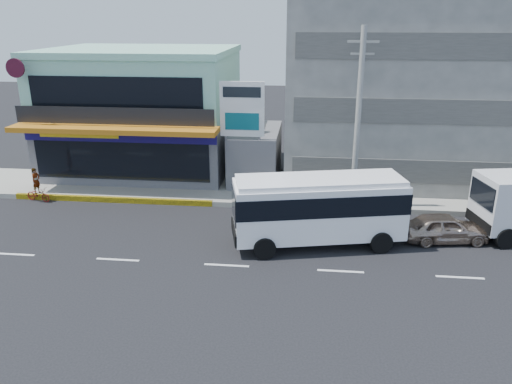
# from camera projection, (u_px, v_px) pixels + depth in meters

# --- Properties ---
(ground) EXTENTS (120.00, 120.00, 0.00)m
(ground) POSITION_uv_depth(u_px,v_px,m) (227.00, 265.00, 22.09)
(ground) COLOR black
(ground) RESTS_ON ground
(sidewalk) EXTENTS (70.00, 5.00, 0.30)m
(sidewalk) POSITION_uv_depth(u_px,v_px,m) (333.00, 194.00, 30.43)
(sidewalk) COLOR gray
(sidewalk) RESTS_ON ground
(shop_building) EXTENTS (12.40, 11.70, 8.00)m
(shop_building) POSITION_uv_depth(u_px,v_px,m) (145.00, 114.00, 34.63)
(shop_building) COLOR #4E4E54
(shop_building) RESTS_ON ground
(concrete_building) EXTENTS (16.00, 12.00, 14.00)m
(concrete_building) POSITION_uv_depth(u_px,v_px,m) (412.00, 71.00, 32.78)
(concrete_building) COLOR gray
(concrete_building) RESTS_ON ground
(gap_structure) EXTENTS (3.00, 6.00, 3.50)m
(gap_structure) POSITION_uv_depth(u_px,v_px,m) (256.00, 156.00, 32.75)
(gap_structure) COLOR #4E4E54
(gap_structure) RESTS_ON ground
(satellite_dish) EXTENTS (1.50, 1.50, 0.15)m
(satellite_dish) POSITION_uv_depth(u_px,v_px,m) (254.00, 132.00, 31.20)
(satellite_dish) COLOR slate
(satellite_dish) RESTS_ON gap_structure
(billboard) EXTENTS (2.60, 0.18, 6.90)m
(billboard) POSITION_uv_depth(u_px,v_px,m) (242.00, 116.00, 29.11)
(billboard) COLOR gray
(billboard) RESTS_ON ground
(utility_pole_near) EXTENTS (1.60, 0.30, 10.00)m
(utility_pole_near) POSITION_uv_depth(u_px,v_px,m) (358.00, 120.00, 26.69)
(utility_pole_near) COLOR #999993
(utility_pole_near) RESTS_ON ground
(minibus) EXTENTS (8.40, 4.29, 3.36)m
(minibus) POSITION_uv_depth(u_px,v_px,m) (319.00, 205.00, 23.50)
(minibus) COLOR white
(minibus) RESTS_ON ground
(sedan) EXTENTS (4.36, 2.25, 1.42)m
(sedan) POSITION_uv_depth(u_px,v_px,m) (445.00, 228.00, 24.24)
(sedan) COLOR tan
(sedan) RESTS_ON ground
(motorcycle_rider) EXTENTS (1.68, 0.92, 2.05)m
(motorcycle_rider) POSITION_uv_depth(u_px,v_px,m) (38.00, 190.00, 29.50)
(motorcycle_rider) COLOR maroon
(motorcycle_rider) RESTS_ON ground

